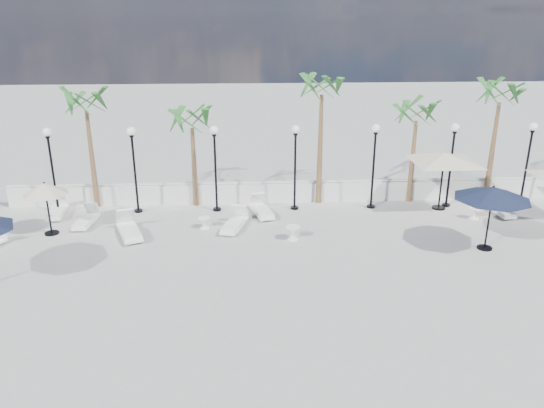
{
  "coord_description": "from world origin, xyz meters",
  "views": [
    {
      "loc": [
        -2.2,
        -15.89,
        8.51
      ],
      "look_at": [
        -1.2,
        3.11,
        1.5
      ],
      "focal_mm": 35.0,
      "sensor_mm": 36.0,
      "label": 1
    }
  ],
  "objects_px": {
    "lounger_3": "(129,230)",
    "parasol_cream_sq_b": "(445,153)",
    "lounger_1": "(57,210)",
    "lounger_5": "(262,209)",
    "lounger_2": "(86,219)",
    "parasol_cream_small": "(45,189)",
    "lounger_6": "(499,209)",
    "lounger_4": "(234,223)",
    "parasol_navy_mid": "(493,194)"
  },
  "relations": [
    {
      "from": "lounger_5",
      "to": "parasol_cream_small",
      "type": "bearing_deg",
      "value": 177.01
    },
    {
      "from": "lounger_2",
      "to": "parasol_cream_small",
      "type": "bearing_deg",
      "value": -136.74
    },
    {
      "from": "lounger_1",
      "to": "lounger_2",
      "type": "relative_size",
      "value": 1.02
    },
    {
      "from": "lounger_2",
      "to": "lounger_4",
      "type": "relative_size",
      "value": 0.92
    },
    {
      "from": "lounger_3",
      "to": "lounger_4",
      "type": "xyz_separation_m",
      "value": [
        4.18,
        0.52,
        -0.02
      ]
    },
    {
      "from": "lounger_1",
      "to": "lounger_3",
      "type": "xyz_separation_m",
      "value": [
        3.59,
        -2.42,
        0.04
      ]
    },
    {
      "from": "lounger_4",
      "to": "parasol_cream_sq_b",
      "type": "distance_m",
      "value": 9.71
    },
    {
      "from": "lounger_5",
      "to": "parasol_cream_sq_b",
      "type": "height_order",
      "value": "parasol_cream_sq_b"
    },
    {
      "from": "lounger_2",
      "to": "parasol_cream_small",
      "type": "distance_m",
      "value": 2.21
    },
    {
      "from": "lounger_3",
      "to": "lounger_5",
      "type": "xyz_separation_m",
      "value": [
        5.35,
        2.04,
        -0.03
      ]
    },
    {
      "from": "lounger_1",
      "to": "lounger_2",
      "type": "height_order",
      "value": "lounger_1"
    },
    {
      "from": "lounger_6",
      "to": "parasol_cream_sq_b",
      "type": "bearing_deg",
      "value": 155.8
    },
    {
      "from": "lounger_2",
      "to": "lounger_6",
      "type": "bearing_deg",
      "value": 6.09
    },
    {
      "from": "lounger_3",
      "to": "parasol_cream_sq_b",
      "type": "xyz_separation_m",
      "value": [
        13.41,
        2.4,
        2.32
      ]
    },
    {
      "from": "lounger_4",
      "to": "parasol_navy_mid",
      "type": "relative_size",
      "value": 0.74
    },
    {
      "from": "parasol_cream_small",
      "to": "lounger_5",
      "type": "bearing_deg",
      "value": 11.0
    },
    {
      "from": "lounger_3",
      "to": "parasol_navy_mid",
      "type": "distance_m",
      "value": 13.93
    },
    {
      "from": "lounger_1",
      "to": "parasol_cream_sq_b",
      "type": "height_order",
      "value": "parasol_cream_sq_b"
    },
    {
      "from": "lounger_5",
      "to": "parasol_cream_small",
      "type": "relative_size",
      "value": 0.94
    },
    {
      "from": "lounger_1",
      "to": "lounger_2",
      "type": "bearing_deg",
      "value": -42.61
    },
    {
      "from": "lounger_1",
      "to": "lounger_5",
      "type": "height_order",
      "value": "lounger_5"
    },
    {
      "from": "lounger_3",
      "to": "parasol_cream_small",
      "type": "height_order",
      "value": "parasol_cream_small"
    },
    {
      "from": "parasol_cream_small",
      "to": "parasol_navy_mid",
      "type": "bearing_deg",
      "value": -7.77
    },
    {
      "from": "lounger_1",
      "to": "parasol_cream_small",
      "type": "bearing_deg",
      "value": -85.21
    },
    {
      "from": "lounger_1",
      "to": "parasol_cream_small",
      "type": "relative_size",
      "value": 0.88
    },
    {
      "from": "lounger_2",
      "to": "parasol_navy_mid",
      "type": "bearing_deg",
      "value": -6.47
    },
    {
      "from": "lounger_5",
      "to": "parasol_cream_sq_b",
      "type": "distance_m",
      "value": 8.4
    },
    {
      "from": "lounger_1",
      "to": "lounger_4",
      "type": "distance_m",
      "value": 8.0
    },
    {
      "from": "lounger_2",
      "to": "lounger_3",
      "type": "distance_m",
      "value": 2.4
    },
    {
      "from": "lounger_3",
      "to": "parasol_cream_small",
      "type": "distance_m",
      "value": 3.58
    },
    {
      "from": "lounger_2",
      "to": "lounger_4",
      "type": "bearing_deg",
      "value": -1.97
    },
    {
      "from": "lounger_3",
      "to": "lounger_5",
      "type": "distance_m",
      "value": 5.73
    },
    {
      "from": "lounger_6",
      "to": "parasol_navy_mid",
      "type": "relative_size",
      "value": 0.67
    },
    {
      "from": "lounger_3",
      "to": "lounger_2",
      "type": "bearing_deg",
      "value": 126.48
    },
    {
      "from": "lounger_5",
      "to": "parasol_navy_mid",
      "type": "bearing_deg",
      "value": -39.46
    },
    {
      "from": "lounger_3",
      "to": "lounger_4",
      "type": "distance_m",
      "value": 4.21
    },
    {
      "from": "lounger_1",
      "to": "parasol_cream_sq_b",
      "type": "relative_size",
      "value": 0.35
    },
    {
      "from": "parasol_cream_sq_b",
      "to": "lounger_1",
      "type": "bearing_deg",
      "value": 179.93
    },
    {
      "from": "parasol_cream_sq_b",
      "to": "parasol_cream_small",
      "type": "distance_m",
      "value": 16.72
    },
    {
      "from": "lounger_3",
      "to": "parasol_navy_mid",
      "type": "bearing_deg",
      "value": -29.04
    },
    {
      "from": "lounger_4",
      "to": "parasol_cream_small",
      "type": "xyz_separation_m",
      "value": [
        -7.36,
        -0.14,
        1.64
      ]
    },
    {
      "from": "lounger_3",
      "to": "parasol_cream_sq_b",
      "type": "relative_size",
      "value": 0.41
    },
    {
      "from": "lounger_4",
      "to": "parasol_navy_mid",
      "type": "height_order",
      "value": "parasol_navy_mid"
    },
    {
      "from": "lounger_6",
      "to": "parasol_navy_mid",
      "type": "bearing_deg",
      "value": -128.0
    },
    {
      "from": "lounger_6",
      "to": "parasol_cream_sq_b",
      "type": "distance_m",
      "value": 3.49
    },
    {
      "from": "lounger_1",
      "to": "lounger_5",
      "type": "xyz_separation_m",
      "value": [
        8.95,
        -0.38,
        0.01
      ]
    },
    {
      "from": "lounger_2",
      "to": "parasol_navy_mid",
      "type": "relative_size",
      "value": 0.68
    },
    {
      "from": "lounger_1",
      "to": "parasol_cream_sq_b",
      "type": "bearing_deg",
      "value": -6.85
    },
    {
      "from": "lounger_2",
      "to": "lounger_3",
      "type": "bearing_deg",
      "value": -27.38
    },
    {
      "from": "parasol_navy_mid",
      "to": "lounger_6",
      "type": "bearing_deg",
      "value": 58.07
    }
  ]
}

